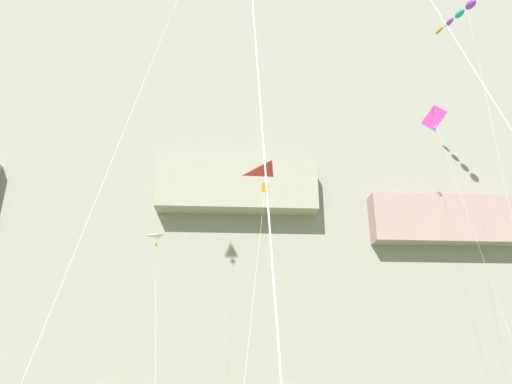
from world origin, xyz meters
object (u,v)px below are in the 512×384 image
Objects in this scene: kite_windsock_far_left at (461,14)px; kite_diamond_high_left at (436,123)px; kite_delta_high_center at (273,190)px; kite_delta_mid_center at (158,253)px.

kite_windsock_far_left is 9.41m from kite_diamond_high_left.
kite_delta_high_center is 27.11m from kite_windsock_far_left.
kite_delta_high_center is 9.78m from kite_delta_mid_center.
kite_delta_mid_center is at bearing 135.38° from kite_delta_high_center.
kite_delta_mid_center is at bearing -166.51° from kite_diamond_high_left.
kite_delta_high_center is at bearing -142.61° from kite_diamond_high_left.
kite_diamond_high_left is at bearing 37.39° from kite_delta_high_center.
kite_windsock_far_left is 2.83× the size of kite_delta_mid_center.
kite_delta_mid_center is (-6.83, 6.74, -1.91)m from kite_delta_high_center.
kite_windsock_far_left reaches higher than kite_diamond_high_left.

